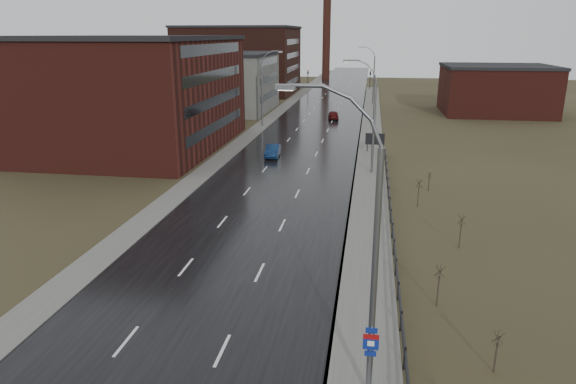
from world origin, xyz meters
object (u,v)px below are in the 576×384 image
(streetlight_main, at_px, (366,255))
(car_far, at_px, (333,115))
(billboard, at_px, (375,140))
(car_near, at_px, (273,151))

(streetlight_main, xyz_separation_m, car_far, (-6.12, 68.58, -5.35))
(streetlight_main, bearing_deg, billboard, 89.18)
(streetlight_main, xyz_separation_m, billboard, (0.63, 43.82, -4.41))
(billboard, height_order, car_near, billboard)
(streetlight_main, relative_size, billboard, 5.02)
(streetlight_main, xyz_separation_m, car_near, (-11.00, 39.83, -5.35))
(streetlight_main, relative_size, car_near, 2.82)
(streetlight_main, height_order, car_far, streetlight_main)
(streetlight_main, height_order, billboard, streetlight_main)
(billboard, bearing_deg, car_far, 105.24)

